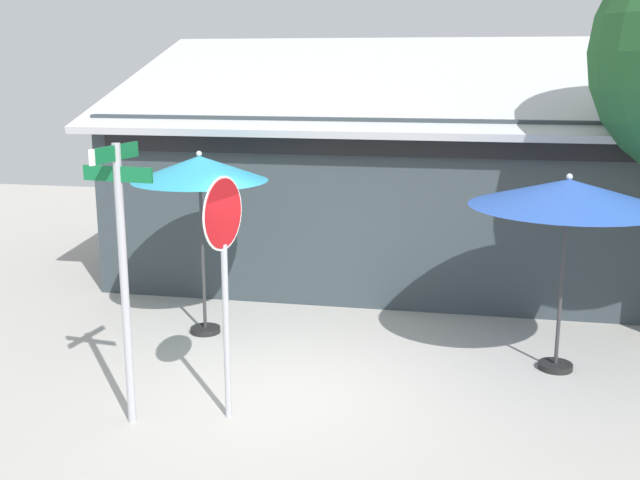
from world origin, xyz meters
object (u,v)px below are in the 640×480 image
patio_umbrella_teal_left (200,171)px  street_sign_post (123,259)px  patio_umbrella_royal_blue_center (568,195)px  stop_sign (224,251)px

patio_umbrella_teal_left → street_sign_post: bearing=-86.5°
street_sign_post → patio_umbrella_teal_left: 2.96m
street_sign_post → patio_umbrella_royal_blue_center: size_ratio=1.20×
street_sign_post → patio_umbrella_royal_blue_center: street_sign_post is taller
street_sign_post → stop_sign: bearing=18.0°
patio_umbrella_royal_blue_center → stop_sign: bearing=-150.4°
stop_sign → patio_umbrella_royal_blue_center: 4.36m
stop_sign → patio_umbrella_teal_left: 2.88m
patio_umbrella_teal_left → patio_umbrella_royal_blue_center: patio_umbrella_teal_left is taller
street_sign_post → patio_umbrella_royal_blue_center: 5.41m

